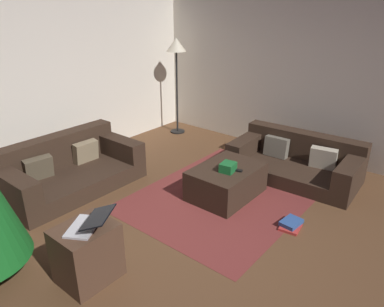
{
  "coord_description": "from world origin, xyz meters",
  "views": [
    {
      "loc": [
        -2.5,
        -1.96,
        2.42
      ],
      "look_at": [
        0.55,
        0.54,
        0.75
      ],
      "focal_mm": 33.91,
      "sensor_mm": 36.0,
      "label": 1
    }
  ],
  "objects_px": {
    "tv_remote": "(236,170)",
    "couch_left": "(68,169)",
    "couch_right": "(297,161)",
    "book_stack": "(291,224)",
    "laptop": "(89,223)",
    "ottoman": "(226,181)",
    "gift_box": "(228,167)",
    "corner_lamp": "(176,53)",
    "side_table": "(87,253)"
  },
  "relations": [
    {
      "from": "tv_remote",
      "to": "corner_lamp",
      "type": "height_order",
      "value": "corner_lamp"
    },
    {
      "from": "laptop",
      "to": "gift_box",
      "type": "bearing_deg",
      "value": -3.72
    },
    {
      "from": "couch_left",
      "to": "tv_remote",
      "type": "distance_m",
      "value": 2.32
    },
    {
      "from": "gift_box",
      "to": "corner_lamp",
      "type": "distance_m",
      "value": 2.96
    },
    {
      "from": "side_table",
      "to": "corner_lamp",
      "type": "xyz_separation_m",
      "value": [
        3.61,
        2.08,
        1.26
      ]
    },
    {
      "from": "couch_left",
      "to": "laptop",
      "type": "distance_m",
      "value": 2.05
    },
    {
      "from": "gift_box",
      "to": "couch_right",
      "type": "bearing_deg",
      "value": -17.31
    },
    {
      "from": "couch_right",
      "to": "book_stack",
      "type": "distance_m",
      "value": 1.42
    },
    {
      "from": "gift_box",
      "to": "corner_lamp",
      "type": "height_order",
      "value": "corner_lamp"
    },
    {
      "from": "ottoman",
      "to": "tv_remote",
      "type": "height_order",
      "value": "tv_remote"
    },
    {
      "from": "ottoman",
      "to": "laptop",
      "type": "xyz_separation_m",
      "value": [
        -2.09,
        0.05,
        0.41
      ]
    },
    {
      "from": "side_table",
      "to": "laptop",
      "type": "relative_size",
      "value": 1.11
    },
    {
      "from": "tv_remote",
      "to": "corner_lamp",
      "type": "xyz_separation_m",
      "value": [
        1.51,
        2.33,
        1.12
      ]
    },
    {
      "from": "gift_box",
      "to": "ottoman",
      "type": "bearing_deg",
      "value": 39.83
    },
    {
      "from": "couch_right",
      "to": "tv_remote",
      "type": "xyz_separation_m",
      "value": [
        -1.17,
        0.32,
        0.19
      ]
    },
    {
      "from": "ottoman",
      "to": "tv_remote",
      "type": "bearing_deg",
      "value": -94.46
    },
    {
      "from": "couch_left",
      "to": "couch_right",
      "type": "xyz_separation_m",
      "value": [
        2.33,
        -2.32,
        -0.02
      ]
    },
    {
      "from": "couch_right",
      "to": "side_table",
      "type": "distance_m",
      "value": 3.32
    },
    {
      "from": "ottoman",
      "to": "book_stack",
      "type": "relative_size",
      "value": 3.12
    },
    {
      "from": "tv_remote",
      "to": "couch_left",
      "type": "bearing_deg",
      "value": 104.05
    },
    {
      "from": "tv_remote",
      "to": "laptop",
      "type": "xyz_separation_m",
      "value": [
        -2.08,
        0.2,
        0.19
      ]
    },
    {
      "from": "couch_left",
      "to": "couch_right",
      "type": "height_order",
      "value": "couch_left"
    },
    {
      "from": "laptop",
      "to": "book_stack",
      "type": "relative_size",
      "value": 1.61
    },
    {
      "from": "tv_remote",
      "to": "laptop",
      "type": "height_order",
      "value": "laptop"
    },
    {
      "from": "couch_left",
      "to": "corner_lamp",
      "type": "height_order",
      "value": "corner_lamp"
    },
    {
      "from": "side_table",
      "to": "couch_right",
      "type": "bearing_deg",
      "value": -9.81
    },
    {
      "from": "couch_right",
      "to": "laptop",
      "type": "relative_size",
      "value": 3.66
    },
    {
      "from": "laptop",
      "to": "corner_lamp",
      "type": "distance_m",
      "value": 4.27
    },
    {
      "from": "couch_left",
      "to": "book_stack",
      "type": "xyz_separation_m",
      "value": [
        1.04,
        -2.86,
        -0.22
      ]
    },
    {
      "from": "couch_right",
      "to": "gift_box",
      "type": "xyz_separation_m",
      "value": [
        -1.25,
        0.39,
        0.23
      ]
    },
    {
      "from": "side_table",
      "to": "couch_left",
      "type": "bearing_deg",
      "value": 61.86
    },
    {
      "from": "ottoman",
      "to": "gift_box",
      "type": "distance_m",
      "value": 0.29
    },
    {
      "from": "side_table",
      "to": "book_stack",
      "type": "xyz_separation_m",
      "value": [
        1.97,
        -1.11,
        -0.24
      ]
    },
    {
      "from": "gift_box",
      "to": "tv_remote",
      "type": "xyz_separation_m",
      "value": [
        0.08,
        -0.07,
        -0.05
      ]
    },
    {
      "from": "couch_left",
      "to": "tv_remote",
      "type": "bearing_deg",
      "value": 120.36
    },
    {
      "from": "tv_remote",
      "to": "side_table",
      "type": "distance_m",
      "value": 2.12
    },
    {
      "from": "couch_left",
      "to": "gift_box",
      "type": "xyz_separation_m",
      "value": [
        1.09,
        -1.93,
        0.21
      ]
    },
    {
      "from": "laptop",
      "to": "couch_left",
      "type": "bearing_deg",
      "value": 63.22
    },
    {
      "from": "side_table",
      "to": "book_stack",
      "type": "height_order",
      "value": "side_table"
    },
    {
      "from": "ottoman",
      "to": "book_stack",
      "type": "xyz_separation_m",
      "value": [
        -0.14,
        -1.01,
        -0.17
      ]
    },
    {
      "from": "corner_lamp",
      "to": "couch_left",
      "type": "bearing_deg",
      "value": -172.92
    },
    {
      "from": "couch_right",
      "to": "book_stack",
      "type": "xyz_separation_m",
      "value": [
        -1.3,
        -0.54,
        -0.2
      ]
    },
    {
      "from": "couch_right",
      "to": "laptop",
      "type": "xyz_separation_m",
      "value": [
        -3.24,
        0.52,
        0.38
      ]
    },
    {
      "from": "corner_lamp",
      "to": "ottoman",
      "type": "bearing_deg",
      "value": -124.4
    },
    {
      "from": "couch_right",
      "to": "book_stack",
      "type": "bearing_deg",
      "value": 109.88
    },
    {
      "from": "tv_remote",
      "to": "side_table",
      "type": "xyz_separation_m",
      "value": [
        -2.11,
        0.25,
        -0.14
      ]
    },
    {
      "from": "couch_right",
      "to": "ottoman",
      "type": "height_order",
      "value": "couch_right"
    },
    {
      "from": "laptop",
      "to": "corner_lamp",
      "type": "bearing_deg",
      "value": 30.74
    },
    {
      "from": "couch_right",
      "to": "corner_lamp",
      "type": "distance_m",
      "value": 2.97
    },
    {
      "from": "couch_right",
      "to": "corner_lamp",
      "type": "height_order",
      "value": "corner_lamp"
    }
  ]
}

